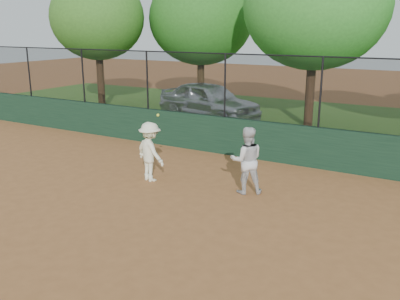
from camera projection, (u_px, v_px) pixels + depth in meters
The scene contains 10 objects.
ground at pixel (113, 225), 9.21m from camera, with size 80.00×80.00×0.00m, color #975C30.
back_wall at pixel (238, 137), 14.06m from camera, with size 26.00×0.20×1.20m, color #183622.
grass_strip at pixel (297, 122), 19.23m from camera, with size 36.00×12.00×0.01m, color #2D561B.
parked_car at pixel (209, 101), 19.64m from camera, with size 1.97×4.90×1.67m, color silver.
player_second at pixel (247, 160), 10.83m from camera, with size 0.81×0.63×1.66m, color silver.
player_main at pixel (150, 152), 11.72m from camera, with size 1.16×0.90×1.87m.
fence_assembly at pixel (239, 86), 13.64m from camera, with size 26.00×0.06×2.00m.
tree_0 at pixel (97, 18), 21.40m from camera, with size 4.68×4.25×6.45m.
tree_1 at pixel (201, 19), 21.76m from camera, with size 5.23×4.76×6.65m.
tree_2 at pixel (316, 6), 17.11m from camera, with size 5.69×5.17×7.22m.
Camera 1 is at (5.80, -6.43, 3.94)m, focal length 40.00 mm.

